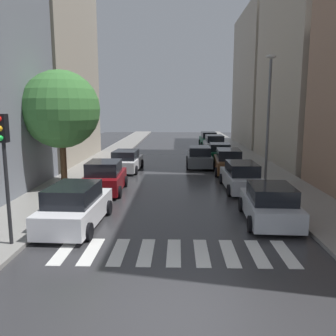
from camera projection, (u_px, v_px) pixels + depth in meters
ground_plane at (177, 160)px, 31.56m from camera, size 28.00×72.00×0.04m
sidewalk_left at (105, 159)px, 31.73m from camera, size 3.00×72.00×0.15m
sidewalk_right at (249, 159)px, 31.36m from camera, size 3.00×72.00×0.15m
crosswalk_stripes at (174, 252)px, 11.34m from camera, size 7.65×2.20×0.01m
building_left_mid at (46, 61)px, 29.26m from camera, size 6.00×12.66×16.97m
building_right_mid at (315, 9)px, 27.74m from camera, size 6.00×13.16×24.82m
building_right_far at (266, 79)px, 43.15m from camera, size 6.00×14.50×16.24m
parked_car_left_nearest at (75, 207)px, 13.73m from camera, size 2.22×4.62×1.71m
parked_car_left_second at (105, 178)px, 19.30m from camera, size 2.22×4.05×1.76m
parked_car_left_third at (126, 161)px, 25.84m from camera, size 2.22×4.50×1.55m
parked_car_right_nearest at (270, 204)px, 14.27m from camera, size 2.27×4.21×1.57m
parked_car_right_second at (241, 177)px, 19.82m from camera, size 2.04×4.64×1.61m
parked_car_right_third at (228, 162)px, 25.09m from camera, size 2.19×4.76×1.73m
parked_car_right_fourth at (219, 153)px, 30.51m from camera, size 2.26×4.11×1.59m
parked_car_right_fifth at (214, 144)px, 37.07m from camera, size 2.23×4.69×1.79m
parked_car_right_sixth at (208, 139)px, 42.69m from camera, size 2.19×4.75×1.74m
car_midroad at (199, 157)px, 27.75m from camera, size 2.14×4.56×1.63m
street_tree_left at (61, 110)px, 19.61m from camera, size 4.37×4.37×6.59m
traffic_light_left_corner at (4, 151)px, 11.14m from camera, size 0.30×0.42×4.30m
lamp_post_right at (269, 111)px, 20.93m from camera, size 0.60×0.28×7.57m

